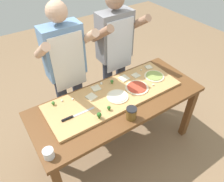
# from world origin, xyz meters

# --- Properties ---
(ground_plane) EXTENTS (8.00, 8.00, 0.00)m
(ground_plane) POSITION_xyz_m (0.00, 0.00, 0.00)
(ground_plane) COLOR #896B4C
(prep_table) EXTENTS (1.78, 0.73, 0.79)m
(prep_table) POSITION_xyz_m (0.00, 0.00, 0.68)
(prep_table) COLOR brown
(prep_table) RESTS_ON ground
(cutting_board) EXTENTS (1.42, 0.50, 0.03)m
(cutting_board) POSITION_xyz_m (-0.00, 0.07, 0.80)
(cutting_board) COLOR tan
(cutting_board) RESTS_ON prep_table
(chefs_knife) EXTENTS (0.33, 0.03, 0.02)m
(chefs_knife) POSITION_xyz_m (-0.49, 0.01, 0.82)
(chefs_knife) COLOR #B7BABF
(chefs_knife) RESTS_ON cutting_board
(pizza_whole_white_garlic) EXTENTS (0.22, 0.22, 0.02)m
(pizza_whole_white_garlic) POSITION_xyz_m (-0.00, 0.01, 0.82)
(pizza_whole_white_garlic) COLOR beige
(pizza_whole_white_garlic) RESTS_ON cutting_board
(pizza_whole_pesto_green) EXTENTS (0.23, 0.23, 0.02)m
(pizza_whole_pesto_green) POSITION_xyz_m (0.54, 0.06, 0.82)
(pizza_whole_pesto_green) COLOR beige
(pizza_whole_pesto_green) RESTS_ON cutting_board
(pizza_whole_tomato_red) EXTENTS (0.25, 0.25, 0.02)m
(pizza_whole_tomato_red) POSITION_xyz_m (0.25, 0.01, 0.82)
(pizza_whole_tomato_red) COLOR beige
(pizza_whole_tomato_red) RESTS_ON cutting_board
(pizza_slice_far_left) EXTENTS (0.11, 0.11, 0.01)m
(pizza_slice_far_left) POSITION_xyz_m (-0.22, 0.15, 0.82)
(pizza_slice_far_left) COLOR beige
(pizza_slice_far_left) RESTS_ON cutting_board
(pizza_slice_center) EXTENTS (0.11, 0.11, 0.01)m
(pizza_slice_center) POSITION_xyz_m (0.23, 0.22, 0.82)
(pizza_slice_center) COLOR beige
(pizza_slice_center) RESTS_ON cutting_board
(pizza_slice_near_left) EXTENTS (0.09, 0.09, 0.01)m
(pizza_slice_near_left) POSITION_xyz_m (-0.11, 0.24, 0.82)
(pizza_slice_near_left) COLOR beige
(pizza_slice_near_left) RESTS_ON cutting_board
(pizza_slice_far_right) EXTENTS (0.09, 0.09, 0.01)m
(pizza_slice_far_right) POSITION_xyz_m (0.38, 0.19, 0.82)
(pizza_slice_far_right) COLOR beige
(pizza_slice_far_right) RESTS_ON cutting_board
(pizza_slice_near_right) EXTENTS (0.09, 0.09, 0.01)m
(pizza_slice_near_right) POSITION_xyz_m (0.60, 0.23, 0.82)
(pizza_slice_near_right) COLOR beige
(pizza_slice_near_right) RESTS_ON cutting_board
(broccoli_floret_back_left) EXTENTS (0.03, 0.03, 0.04)m
(broccoli_floret_back_left) POSITION_xyz_m (-0.58, 0.26, 0.84)
(broccoli_floret_back_left) COLOR #487A23
(broccoli_floret_back_left) RESTS_ON cutting_board
(broccoli_floret_back_right) EXTENTS (0.04, 0.04, 0.05)m
(broccoli_floret_back_right) POSITION_xyz_m (-0.17, -0.10, 0.85)
(broccoli_floret_back_right) COLOR #366618
(broccoli_floret_back_right) RESTS_ON cutting_board
(broccoli_floret_back_mid) EXTENTS (0.05, 0.05, 0.06)m
(broccoli_floret_back_mid) POSITION_xyz_m (-0.30, -0.13, 0.86)
(broccoli_floret_back_mid) COLOR #366618
(broccoli_floret_back_mid) RESTS_ON cutting_board
(broccoli_floret_front_mid) EXTENTS (0.03, 0.03, 0.05)m
(broccoli_floret_front_mid) POSITION_xyz_m (0.07, 0.22, 0.85)
(broccoli_floret_front_mid) COLOR #3F7220
(broccoli_floret_front_mid) RESTS_ON cutting_board
(cheese_crumble_a) EXTENTS (0.02, 0.02, 0.02)m
(cheese_crumble_a) POSITION_xyz_m (0.42, -0.05, 0.83)
(cheese_crumble_a) COLOR silver
(cheese_crumble_a) RESTS_ON cutting_board
(cheese_crumble_b) EXTENTS (0.01, 0.01, 0.01)m
(cheese_crumble_b) POSITION_xyz_m (-0.40, 0.22, 0.82)
(cheese_crumble_b) COLOR white
(cheese_crumble_b) RESTS_ON cutting_board
(cheese_crumble_c) EXTENTS (0.02, 0.02, 0.02)m
(cheese_crumble_c) POSITION_xyz_m (-0.03, 0.27, 0.83)
(cheese_crumble_c) COLOR white
(cheese_crumble_c) RESTS_ON cutting_board
(cheese_crumble_d) EXTENTS (0.02, 0.02, 0.02)m
(cheese_crumble_d) POSITION_xyz_m (-0.49, 0.26, 0.82)
(cheese_crumble_d) COLOR silver
(cheese_crumble_d) RESTS_ON cutting_board
(cheese_crumble_e) EXTENTS (0.02, 0.02, 0.01)m
(cheese_crumble_e) POSITION_xyz_m (0.49, 0.24, 0.82)
(cheese_crumble_e) COLOR white
(cheese_crumble_e) RESTS_ON cutting_board
(flour_cup) EXTENTS (0.09, 0.09, 0.08)m
(flour_cup) POSITION_xyz_m (-0.82, -0.25, 0.83)
(flour_cup) COLOR white
(flour_cup) RESTS_ON prep_table
(sauce_jar) EXTENTS (0.10, 0.10, 0.12)m
(sauce_jar) POSITION_xyz_m (-0.05, -0.27, 0.85)
(sauce_jar) COLOR brown
(sauce_jar) RESTS_ON prep_table
(cook_left) EXTENTS (0.54, 0.39, 1.67)m
(cook_left) POSITION_xyz_m (-0.29, 0.54, 1.00)
(cook_left) COLOR #333847
(cook_left) RESTS_ON ground
(cook_right) EXTENTS (0.54, 0.39, 1.67)m
(cook_right) POSITION_xyz_m (0.33, 0.54, 1.00)
(cook_right) COLOR #333847
(cook_right) RESTS_ON ground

